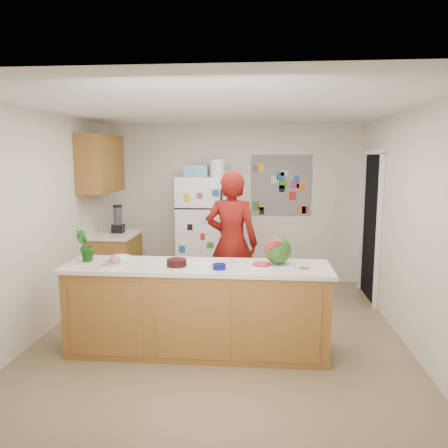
# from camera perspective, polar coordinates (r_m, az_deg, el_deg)

# --- Properties ---
(floor) EXTENTS (4.00, 4.50, 0.02)m
(floor) POSITION_cam_1_polar(r_m,az_deg,el_deg) (5.15, -0.37, -14.12)
(floor) COLOR brown
(floor) RESTS_ON ground
(wall_back) EXTENTS (4.00, 0.02, 2.50)m
(wall_back) POSITION_cam_1_polar(r_m,az_deg,el_deg) (7.04, 1.30, 2.67)
(wall_back) COLOR beige
(wall_back) RESTS_ON ground
(wall_left) EXTENTS (0.02, 4.50, 2.50)m
(wall_left) POSITION_cam_1_polar(r_m,az_deg,el_deg) (5.38, -22.24, 0.15)
(wall_left) COLOR beige
(wall_left) RESTS_ON ground
(wall_right) EXTENTS (0.02, 4.50, 2.50)m
(wall_right) POSITION_cam_1_polar(r_m,az_deg,el_deg) (5.04, 23.01, -0.43)
(wall_right) COLOR beige
(wall_right) RESTS_ON ground
(ceiling) EXTENTS (4.00, 4.50, 0.02)m
(ceiling) POSITION_cam_1_polar(r_m,az_deg,el_deg) (4.78, -0.40, 14.95)
(ceiling) COLOR white
(ceiling) RESTS_ON wall_back
(doorway) EXTENTS (0.03, 0.85, 2.04)m
(doorway) POSITION_cam_1_polar(r_m,az_deg,el_deg) (6.45, 18.72, -0.42)
(doorway) COLOR black
(doorway) RESTS_ON ground
(peninsula_base) EXTENTS (2.60, 0.62, 0.88)m
(peninsula_base) POSITION_cam_1_polar(r_m,az_deg,el_deg) (4.55, -3.52, -11.22)
(peninsula_base) COLOR brown
(peninsula_base) RESTS_ON floor
(peninsula_top) EXTENTS (2.68, 0.70, 0.04)m
(peninsula_top) POSITION_cam_1_polar(r_m,az_deg,el_deg) (4.42, -3.58, -5.60)
(peninsula_top) COLOR silver
(peninsula_top) RESTS_ON peninsula_base
(side_counter_base) EXTENTS (0.60, 0.80, 0.86)m
(side_counter_base) POSITION_cam_1_polar(r_m,az_deg,el_deg) (6.63, -14.04, -5.18)
(side_counter_base) COLOR brown
(side_counter_base) RESTS_ON floor
(side_counter_top) EXTENTS (0.64, 0.84, 0.04)m
(side_counter_top) POSITION_cam_1_polar(r_m,az_deg,el_deg) (6.54, -14.18, -1.34)
(side_counter_top) COLOR silver
(side_counter_top) RESTS_ON side_counter_base
(upper_cabinets) EXTENTS (0.35, 1.00, 0.80)m
(upper_cabinets) POSITION_cam_1_polar(r_m,az_deg,el_deg) (6.44, -15.77, 7.58)
(upper_cabinets) COLOR brown
(upper_cabinets) RESTS_ON wall_left
(refrigerator) EXTENTS (0.75, 0.70, 1.70)m
(refrigerator) POSITION_cam_1_polar(r_m,az_deg,el_deg) (6.77, -2.72, -1.01)
(refrigerator) COLOR silver
(refrigerator) RESTS_ON floor
(fridge_top_bin) EXTENTS (0.35, 0.28, 0.18)m
(fridge_top_bin) POSITION_cam_1_polar(r_m,az_deg,el_deg) (6.69, -3.63, 6.97)
(fridge_top_bin) COLOR #5999B2
(fridge_top_bin) RESTS_ON refrigerator
(photo_collage) EXTENTS (0.95, 0.01, 0.95)m
(photo_collage) POSITION_cam_1_polar(r_m,az_deg,el_deg) (6.99, 7.47, 5.02)
(photo_collage) COLOR slate
(photo_collage) RESTS_ON wall_back
(person) EXTENTS (0.73, 0.54, 1.83)m
(person) POSITION_cam_1_polar(r_m,az_deg,el_deg) (5.52, 1.03, -2.53)
(person) COLOR #67100B
(person) RESTS_ON floor
(blender_appliance) EXTENTS (0.12, 0.12, 0.38)m
(blender_appliance) POSITION_cam_1_polar(r_m,az_deg,el_deg) (6.54, -13.69, 0.54)
(blender_appliance) COLOR black
(blender_appliance) RESTS_ON side_counter_top
(cutting_board) EXTENTS (0.47, 0.38, 0.01)m
(cutting_board) POSITION_cam_1_polar(r_m,az_deg,el_deg) (4.41, 6.25, -5.30)
(cutting_board) COLOR silver
(cutting_board) RESTS_ON peninsula_top
(watermelon) EXTENTS (0.27, 0.27, 0.27)m
(watermelon) POSITION_cam_1_polar(r_m,az_deg,el_deg) (4.40, 7.06, -3.47)
(watermelon) COLOR #22590F
(watermelon) RESTS_ON cutting_board
(watermelon_slice) EXTENTS (0.18, 0.18, 0.02)m
(watermelon_slice) POSITION_cam_1_polar(r_m,az_deg,el_deg) (4.36, 4.91, -5.23)
(watermelon_slice) COLOR red
(watermelon_slice) RESTS_ON cutting_board
(cherry_bowl) EXTENTS (0.25, 0.25, 0.07)m
(cherry_bowl) POSITION_cam_1_polar(r_m,az_deg,el_deg) (4.37, -6.21, -5.03)
(cherry_bowl) COLOR black
(cherry_bowl) RESTS_ON peninsula_top
(white_bowl) EXTENTS (0.20, 0.20, 0.06)m
(white_bowl) POSITION_cam_1_polar(r_m,az_deg,el_deg) (4.66, -13.39, -4.42)
(white_bowl) COLOR white
(white_bowl) RESTS_ON peninsula_top
(cobalt_bowl) EXTENTS (0.13, 0.13, 0.05)m
(cobalt_bowl) POSITION_cam_1_polar(r_m,az_deg,el_deg) (4.23, -0.63, -5.57)
(cobalt_bowl) COLOR #040D65
(cobalt_bowl) RESTS_ON peninsula_top
(plate) EXTENTS (0.32, 0.32, 0.02)m
(plate) POSITION_cam_1_polar(r_m,az_deg,el_deg) (4.59, -14.06, -4.94)
(plate) COLOR #B0A88A
(plate) RESTS_ON peninsula_top
(paper_towel) EXTENTS (0.25, 0.24, 0.02)m
(paper_towel) POSITION_cam_1_polar(r_m,az_deg,el_deg) (4.38, -2.58, -5.29)
(paper_towel) COLOR silver
(paper_towel) RESTS_ON peninsula_top
(keys) EXTENTS (0.09, 0.05, 0.01)m
(keys) POSITION_cam_1_polar(r_m,az_deg,el_deg) (4.31, 10.45, -5.73)
(keys) COLOR gray
(keys) RESTS_ON peninsula_top
(potted_plant) EXTENTS (0.23, 0.23, 0.33)m
(potted_plant) POSITION_cam_1_polar(r_m,az_deg,el_deg) (4.73, -17.68, -2.72)
(potted_plant) COLOR #144512
(potted_plant) RESTS_ON peninsula_top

